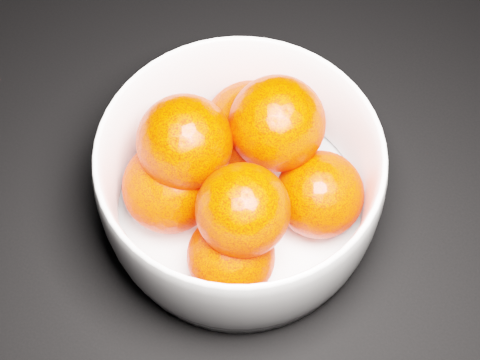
% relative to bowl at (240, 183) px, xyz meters
% --- Properties ---
extents(bowl, '(0.24, 0.24, 0.12)m').
position_rel_bowl_xyz_m(bowl, '(0.00, 0.00, 0.00)').
color(bowl, white).
rests_on(bowl, ground).
extents(orange_pile, '(0.19, 0.20, 0.13)m').
position_rel_bowl_xyz_m(orange_pile, '(-0.00, 0.00, 0.01)').
color(orange_pile, '#F91F00').
rests_on(orange_pile, bowl).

